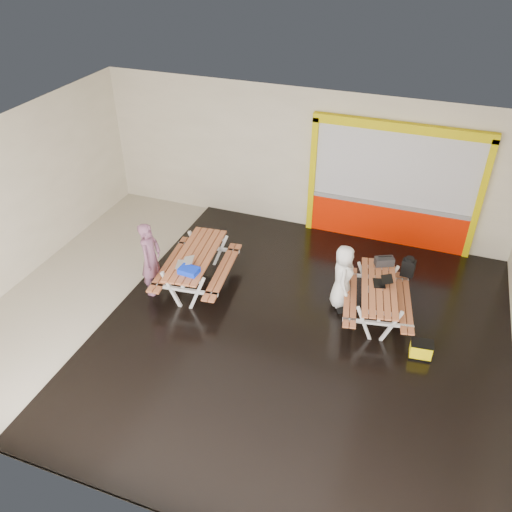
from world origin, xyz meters
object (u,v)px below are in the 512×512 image
at_px(picnic_table_right, 378,293).
at_px(laptop_left, 184,263).
at_px(fluke_bag, 421,350).
at_px(person_left, 151,259).
at_px(toolbox, 384,261).
at_px(person_right, 343,276).
at_px(backpack, 408,267).
at_px(dark_case, 346,306).
at_px(blue_pouch, 189,271).
at_px(picnic_table_left, 197,262).
at_px(laptop_right, 382,282).

distance_m(picnic_table_right, laptop_left, 3.86).
distance_m(laptop_left, fluke_bag, 4.78).
distance_m(person_left, toolbox, 4.73).
distance_m(picnic_table_right, toolbox, 0.80).
distance_m(person_right, backpack, 1.49).
bearing_deg(picnic_table_right, dark_case, -176.87).
height_order(picnic_table_right, blue_pouch, blue_pouch).
relative_size(toolbox, dark_case, 1.14).
bearing_deg(toolbox, picnic_table_left, -164.11).
relative_size(picnic_table_right, laptop_left, 4.96).
xyz_separation_m(picnic_table_left, laptop_left, (-0.05, -0.44, 0.24)).
xyz_separation_m(picnic_table_right, toolbox, (-0.03, 0.75, 0.26)).
xyz_separation_m(person_left, laptop_left, (0.71, 0.09, 0.01)).
relative_size(picnic_table_left, person_left, 1.37).
xyz_separation_m(picnic_table_left, backpack, (4.18, 1.25, 0.06)).
relative_size(picnic_table_right, laptop_right, 5.03).
bearing_deg(picnic_table_left, person_right, 6.32).
bearing_deg(laptop_left, person_left, -172.90).
bearing_deg(fluke_bag, laptop_left, 178.17).
height_order(blue_pouch, backpack, blue_pouch).
bearing_deg(picnic_table_right, picnic_table_left, -175.38).
distance_m(person_left, blue_pouch, 0.93).
height_order(laptop_left, fluke_bag, laptop_left).
relative_size(person_left, fluke_bag, 3.82).
xyz_separation_m(toolbox, fluke_bag, (0.99, -1.64, -0.63)).
bearing_deg(toolbox, laptop_left, -158.33).
relative_size(picnic_table_right, blue_pouch, 5.50).
bearing_deg(dark_case, toolbox, 54.89).
height_order(picnic_table_right, backpack, backpack).
xyz_separation_m(laptop_right, blue_pouch, (-3.60, -1.04, 0.08)).
relative_size(laptop_right, dark_case, 1.13).
height_order(picnic_table_left, fluke_bag, picnic_table_left).
relative_size(blue_pouch, fluke_bag, 0.90).
distance_m(laptop_right, dark_case, 0.93).
relative_size(toolbox, backpack, 0.96).
xyz_separation_m(person_left, blue_pouch, (0.92, -0.12, 0.02)).
bearing_deg(picnic_table_left, dark_case, 4.89).
height_order(picnic_table_left, laptop_right, laptop_right).
height_order(person_left, toolbox, person_left).
distance_m(laptop_right, blue_pouch, 3.75).
bearing_deg(person_left, toolbox, -73.39).
relative_size(dark_case, fluke_bag, 0.87).
bearing_deg(backpack, blue_pouch, -154.72).
bearing_deg(person_left, person_right, -80.07).
relative_size(picnic_table_left, toolbox, 5.27).
xyz_separation_m(laptop_left, backpack, (4.23, 1.69, -0.18)).
bearing_deg(backpack, fluke_bag, -74.58).
xyz_separation_m(toolbox, dark_case, (-0.55, -0.78, -0.73)).
bearing_deg(laptop_left, dark_case, 12.43).
bearing_deg(backpack, person_left, -160.23).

